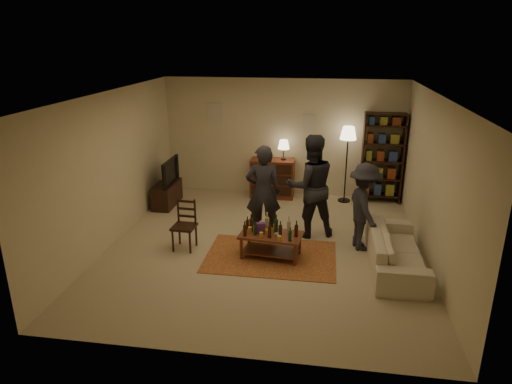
% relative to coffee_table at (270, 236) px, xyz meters
% --- Properties ---
extents(floor, '(6.00, 6.00, 0.00)m').
position_rel_coffee_table_xyz_m(floor, '(-0.14, 0.37, -0.39)').
color(floor, '#C6B793').
rests_on(floor, ground).
extents(room_shell, '(6.00, 6.00, 6.00)m').
position_rel_coffee_table_xyz_m(room_shell, '(-0.79, 3.35, 1.43)').
color(room_shell, beige).
rests_on(room_shell, ground).
extents(rug, '(2.20, 1.50, 0.01)m').
position_rel_coffee_table_xyz_m(rug, '(0.01, -0.00, -0.38)').
color(rug, maroon).
rests_on(rug, ground).
extents(coffee_table, '(1.10, 0.69, 0.76)m').
position_rel_coffee_table_xyz_m(coffee_table, '(0.00, 0.00, 0.00)').
color(coffee_table, brown).
rests_on(coffee_table, ground).
extents(dining_chair, '(0.41, 0.41, 0.90)m').
position_rel_coffee_table_xyz_m(dining_chair, '(-1.53, 0.13, 0.08)').
color(dining_chair, black).
rests_on(dining_chair, ground).
extents(tv_stand, '(0.40, 1.00, 1.06)m').
position_rel_coffee_table_xyz_m(tv_stand, '(-2.59, 2.17, -0.00)').
color(tv_stand, black).
rests_on(tv_stand, ground).
extents(dresser, '(1.00, 0.50, 1.36)m').
position_rel_coffee_table_xyz_m(dresser, '(-0.33, 3.08, 0.09)').
color(dresser, maroon).
rests_on(dresser, ground).
extents(bookshelf, '(0.90, 0.34, 2.02)m').
position_rel_coffee_table_xyz_m(bookshelf, '(2.11, 3.15, 0.65)').
color(bookshelf, black).
rests_on(bookshelf, ground).
extents(floor_lamp, '(0.36, 0.36, 1.72)m').
position_rel_coffee_table_xyz_m(floor_lamp, '(1.33, 3.02, 1.08)').
color(floor_lamp, black).
rests_on(floor_lamp, ground).
extents(sofa, '(0.81, 2.08, 0.61)m').
position_rel_coffee_table_xyz_m(sofa, '(2.06, -0.03, -0.08)').
color(sofa, beige).
rests_on(sofa, ground).
extents(person_left, '(0.69, 0.50, 1.76)m').
position_rel_coffee_table_xyz_m(person_left, '(-0.24, 0.81, 0.49)').
color(person_left, '#222229').
rests_on(person_left, ground).
extents(person_right, '(1.13, 1.00, 1.93)m').
position_rel_coffee_table_xyz_m(person_right, '(0.61, 1.05, 0.58)').
color(person_right, '#222329').
rests_on(person_right, ground).
extents(person_by_sofa, '(0.81, 1.12, 1.56)m').
position_rel_coffee_table_xyz_m(person_by_sofa, '(1.56, 0.59, 0.39)').
color(person_by_sofa, '#25252C').
rests_on(person_by_sofa, ground).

